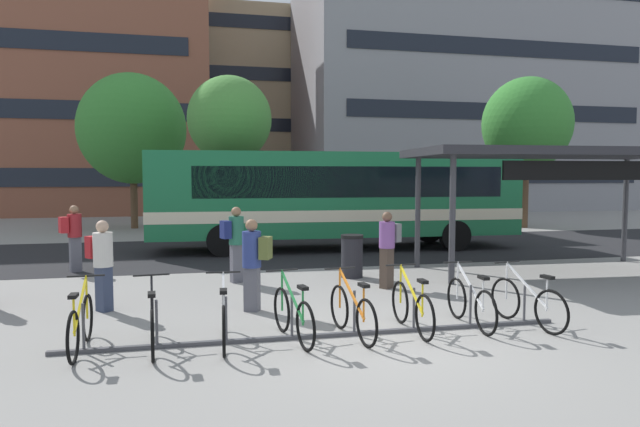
% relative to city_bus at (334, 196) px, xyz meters
% --- Properties ---
extents(ground, '(200.00, 200.00, 0.00)m').
position_rel_city_bus_xyz_m(ground, '(-1.64, -9.98, -1.78)').
color(ground, gray).
extents(bus_lane_asphalt, '(80.00, 7.20, 0.01)m').
position_rel_city_bus_xyz_m(bus_lane_asphalt, '(-1.64, -0.00, -1.77)').
color(bus_lane_asphalt, '#232326').
rests_on(bus_lane_asphalt, ground).
extents(city_bus, '(12.12, 3.09, 3.20)m').
position_rel_city_bus_xyz_m(city_bus, '(0.00, 0.00, 0.00)').
color(city_bus, '#196B3D').
rests_on(city_bus, ground).
extents(bike_rack, '(7.75, 0.08, 0.70)m').
position_rel_city_bus_xyz_m(bike_rack, '(-2.53, -9.58, -1.68)').
color(bike_rack, '#47474C').
rests_on(bike_rack, ground).
extents(parked_bicycle_yellow_0, '(0.52, 1.72, 0.99)m').
position_rel_city_bus_xyz_m(parked_bicycle_yellow_0, '(-5.98, -9.51, -1.39)').
color(parked_bicycle_yellow_0, black).
rests_on(parked_bicycle_yellow_0, ground).
extents(parked_bicycle_black_1, '(0.52, 1.72, 0.99)m').
position_rel_city_bus_xyz_m(parked_bicycle_black_1, '(-5.01, -9.65, -1.39)').
color(parked_bicycle_black_1, black).
rests_on(parked_bicycle_black_1, ground).
extents(parked_bicycle_white_2, '(0.52, 1.72, 0.99)m').
position_rel_city_bus_xyz_m(parked_bicycle_white_2, '(-4.02, -9.65, -1.39)').
color(parked_bicycle_white_2, black).
rests_on(parked_bicycle_white_2, ground).
extents(parked_bicycle_green_3, '(0.53, 1.70, 0.99)m').
position_rel_city_bus_xyz_m(parked_bicycle_green_3, '(-3.01, -9.65, -1.39)').
color(parked_bicycle_green_3, black).
rests_on(parked_bicycle_green_3, ground).
extents(parked_bicycle_orange_4, '(0.52, 1.71, 0.99)m').
position_rel_city_bus_xyz_m(parked_bicycle_orange_4, '(-2.11, -9.67, -1.39)').
color(parked_bicycle_orange_4, black).
rests_on(parked_bicycle_orange_4, ground).
extents(parked_bicycle_yellow_5, '(0.52, 1.72, 0.99)m').
position_rel_city_bus_xyz_m(parked_bicycle_yellow_5, '(-1.11, -9.58, -1.39)').
color(parked_bicycle_yellow_5, black).
rests_on(parked_bicycle_yellow_5, ground).
extents(parked_bicycle_white_6, '(0.52, 1.72, 0.99)m').
position_rel_city_bus_xyz_m(parked_bicycle_white_6, '(-0.07, -9.51, -1.39)').
color(parked_bicycle_white_6, black).
rests_on(parked_bicycle_white_6, ground).
extents(parked_bicycle_white_7, '(0.52, 1.71, 0.99)m').
position_rel_city_bus_xyz_m(parked_bicycle_white_7, '(0.84, -9.69, -1.39)').
color(parked_bicycle_white_7, black).
rests_on(parked_bicycle_white_7, ground).
extents(transit_shelter, '(7.14, 3.54, 3.12)m').
position_rel_city_bus_xyz_m(transit_shelter, '(4.33, -5.33, 1.16)').
color(transit_shelter, '#38383D').
rests_on(transit_shelter, ground).
extents(commuter_red_pack_1, '(0.60, 0.51, 1.70)m').
position_rel_city_bus_xyz_m(commuter_red_pack_1, '(-7.51, -2.80, -0.79)').
color(commuter_red_pack_1, '#565660').
rests_on(commuter_red_pack_1, ground).
extents(commuter_olive_pack_2, '(0.60, 0.49, 1.67)m').
position_rel_city_bus_xyz_m(commuter_olive_pack_2, '(-3.41, -7.75, -0.82)').
color(commuter_olive_pack_2, '#565660').
rests_on(commuter_olive_pack_2, ground).
extents(commuter_grey_pack_3, '(0.60, 0.55, 1.67)m').
position_rel_city_bus_xyz_m(commuter_grey_pack_3, '(-0.37, -6.36, -0.81)').
color(commuter_grey_pack_3, '#47382D').
rests_on(commuter_grey_pack_3, ground).
extents(commuter_navy_pack_4, '(0.59, 0.47, 1.74)m').
position_rel_city_bus_xyz_m(commuter_navy_pack_4, '(-3.58, -5.04, -0.77)').
color(commuter_navy_pack_4, '#565660').
rests_on(commuter_navy_pack_4, ground).
extents(commuter_red_pack_5, '(0.58, 0.59, 1.65)m').
position_rel_city_bus_xyz_m(commuter_red_pack_5, '(-6.08, -7.15, -0.83)').
color(commuter_red_pack_5, '#2D3851').
rests_on(commuter_red_pack_5, ground).
extents(trash_bin, '(0.55, 0.55, 1.03)m').
position_rel_city_bus_xyz_m(trash_bin, '(-0.79, -4.99, -1.26)').
color(trash_bin, '#232328').
rests_on(trash_bin, ground).
extents(street_tree_0, '(3.36, 3.36, 6.45)m').
position_rel_city_bus_xyz_m(street_tree_0, '(-3.18, 4.68, 2.92)').
color(street_tree_0, brown).
rests_on(street_tree_0, ground).
extents(street_tree_1, '(4.87, 4.87, 7.16)m').
position_rel_city_bus_xyz_m(street_tree_1, '(-7.41, 8.91, 2.84)').
color(street_tree_1, brown).
rests_on(street_tree_1, ground).
extents(street_tree_2, '(4.08, 4.08, 7.04)m').
position_rel_city_bus_xyz_m(street_tree_2, '(10.57, 5.30, 3.08)').
color(street_tree_2, brown).
rests_on(street_tree_2, ground).
extents(building_left_wing, '(20.28, 10.30, 19.61)m').
position_rel_city_bus_xyz_m(building_left_wing, '(-13.91, 21.66, 8.03)').
color(building_left_wing, brown).
rests_on(building_left_wing, ground).
extents(building_right_wing, '(23.92, 12.55, 20.84)m').
position_rel_city_bus_xyz_m(building_right_wing, '(15.02, 21.33, 8.65)').
color(building_right_wing, gray).
rests_on(building_right_wing, ground).
extents(building_centre_block, '(19.10, 12.73, 16.73)m').
position_rel_city_bus_xyz_m(building_centre_block, '(-4.64, 34.10, 6.59)').
color(building_centre_block, tan).
rests_on(building_centre_block, ground).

